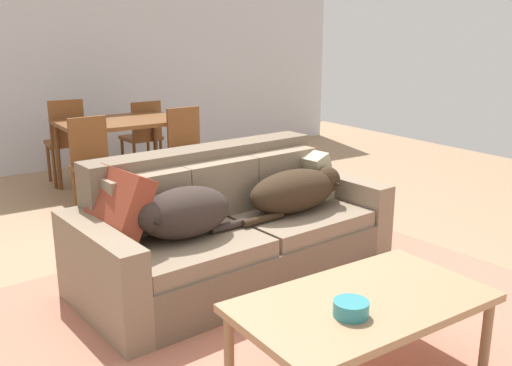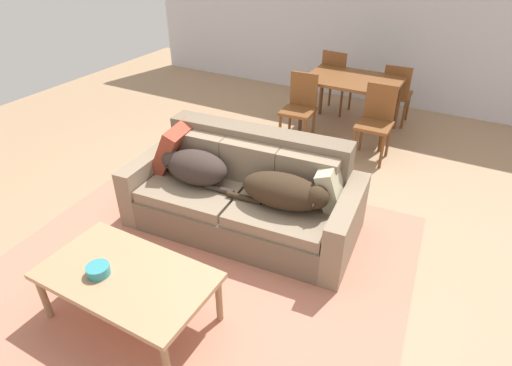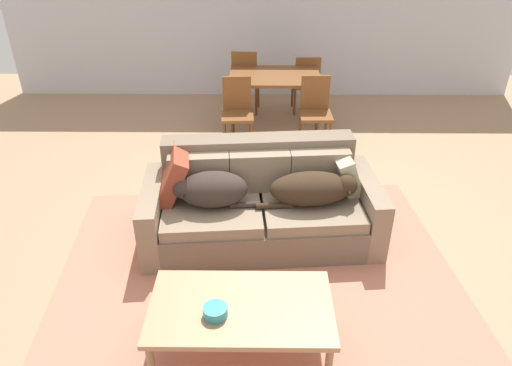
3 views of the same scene
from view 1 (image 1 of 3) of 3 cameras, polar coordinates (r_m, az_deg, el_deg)
ground_plane at (r=4.00m, az=-1.45°, el=-9.61°), size 10.00×10.00×0.00m
back_partition at (r=7.34m, az=-18.87°, el=11.88°), size 8.00×0.12×2.70m
area_rug at (r=3.38m, az=6.03°, el=-14.51°), size 3.63×3.66×0.01m
couch at (r=3.94m, az=-2.64°, el=-4.87°), size 2.20×1.14×0.87m
dog_on_left_cushion at (r=3.51m, az=-7.33°, el=-2.99°), size 0.76×0.41×0.31m
dog_on_right_cushion at (r=4.00m, az=4.08°, el=-0.72°), size 0.90×0.41×0.30m
throw_pillow_by_left_arm at (r=3.50m, az=-13.80°, el=-2.52°), size 0.39×0.51×0.48m
throw_pillow_by_right_arm at (r=4.38m, az=5.38°, el=0.86°), size 0.30×0.40×0.39m
coffee_table at (r=2.79m, az=10.62°, el=-12.13°), size 1.22×0.69×0.45m
bowl_on_coffee_table at (r=2.60m, az=9.48°, el=-12.28°), size 0.16×0.16×0.07m
dining_table at (r=6.14m, az=-13.48°, el=5.47°), size 1.22×0.87×0.75m
dining_chair_near_left at (r=5.47m, az=-15.89°, el=2.16°), size 0.42×0.42×0.89m
dining_chair_near_right at (r=5.84m, az=-6.71°, el=3.53°), size 0.41×0.41×0.90m
dining_chair_far_left at (r=6.54m, az=-18.45°, el=4.30°), size 0.43×0.43×0.95m
dining_chair_far_right at (r=6.84m, az=-11.22°, el=4.86°), size 0.42×0.42×0.87m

